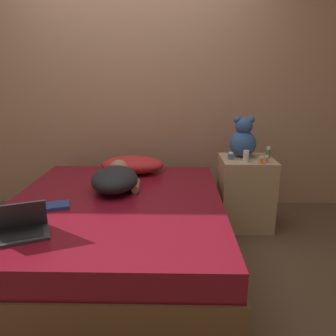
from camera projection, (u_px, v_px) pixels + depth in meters
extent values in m
plane|color=brown|center=(118.00, 259.00, 2.53)|extent=(12.00, 12.00, 0.00)
cube|color=tan|center=(133.00, 82.00, 3.34)|extent=(8.00, 0.06, 2.60)
cube|color=brown|center=(118.00, 240.00, 2.49)|extent=(1.59, 1.87, 0.31)
cube|color=maroon|center=(116.00, 211.00, 2.42)|extent=(1.55, 1.83, 0.17)
cube|color=tan|center=(245.00, 192.00, 3.02)|extent=(0.46, 0.45, 0.65)
ellipsoid|color=red|center=(133.00, 165.00, 3.04)|extent=(0.58, 0.35, 0.16)
ellipsoid|color=black|center=(115.00, 179.00, 2.57)|extent=(0.39, 0.52, 0.18)
sphere|color=#A87556|center=(119.00, 169.00, 2.88)|extent=(0.17, 0.17, 0.17)
cylinder|color=#A87556|center=(136.00, 186.00, 2.62)|extent=(0.07, 0.23, 0.06)
cube|color=#333338|center=(16.00, 236.00, 1.84)|extent=(0.41, 0.33, 0.02)
cube|color=black|center=(16.00, 235.00, 1.84)|extent=(0.32, 0.25, 0.00)
cube|color=#333338|center=(14.00, 216.00, 1.86)|extent=(0.36, 0.23, 0.18)
cube|color=black|center=(14.00, 216.00, 1.86)|extent=(0.32, 0.20, 0.16)
sphere|color=#335693|center=(243.00, 144.00, 2.96)|extent=(0.24, 0.24, 0.24)
sphere|color=#335693|center=(244.00, 126.00, 2.92)|extent=(0.16, 0.16, 0.16)
sphere|color=#335693|center=(237.00, 120.00, 2.91)|extent=(0.06, 0.06, 0.06)
sphere|color=#335693|center=(251.00, 120.00, 2.90)|extent=(0.06, 0.06, 0.06)
cylinder|color=#3866B2|center=(231.00, 157.00, 2.90)|extent=(0.05, 0.05, 0.05)
cylinder|color=white|center=(231.00, 153.00, 2.89)|extent=(0.04, 0.04, 0.01)
cylinder|color=silver|center=(246.00, 157.00, 2.81)|extent=(0.05, 0.05, 0.08)
cylinder|color=white|center=(246.00, 152.00, 2.80)|extent=(0.05, 0.05, 0.02)
cylinder|color=pink|center=(267.00, 160.00, 2.79)|extent=(0.03, 0.03, 0.05)
cylinder|color=white|center=(267.00, 156.00, 2.78)|extent=(0.03, 0.03, 0.01)
cylinder|color=orange|center=(261.00, 161.00, 2.76)|extent=(0.04, 0.04, 0.04)
cylinder|color=white|center=(261.00, 158.00, 2.75)|extent=(0.04, 0.04, 0.01)
cylinder|color=#3D8E4C|center=(268.00, 154.00, 2.93)|extent=(0.04, 0.04, 0.08)
cylinder|color=white|center=(269.00, 148.00, 2.91)|extent=(0.03, 0.03, 0.02)
cube|color=navy|center=(53.00, 206.00, 2.25)|extent=(0.25, 0.20, 0.02)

